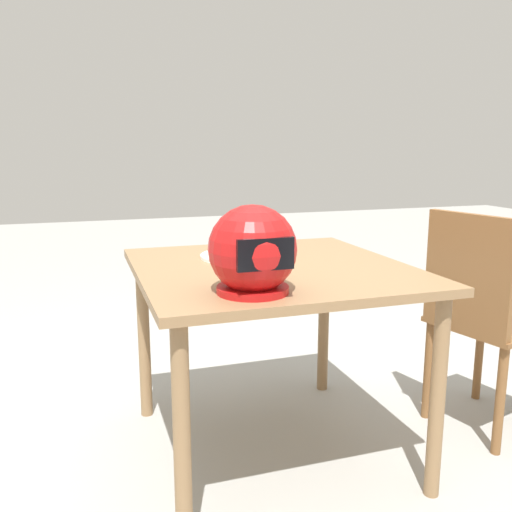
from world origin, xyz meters
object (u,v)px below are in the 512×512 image
object	(u,v)px
motorcycle_helmet	(253,251)
dining_table	(272,289)
pizza	(242,251)
drinking_glass	(266,261)
chair_side	(480,311)

from	to	relation	value
motorcycle_helmet	dining_table	bearing A→B (deg)	-118.23
pizza	drinking_glass	distance (m)	0.32
dining_table	chair_side	size ratio (longest dim) A/B	1.09
chair_side	drinking_glass	bearing A→B (deg)	2.08
motorcycle_helmet	drinking_glass	xyz separation A→B (m)	(-0.11, -0.19, -0.07)
pizza	drinking_glass	xyz separation A→B (m)	(0.01, 0.32, 0.03)
drinking_glass	dining_table	bearing A→B (deg)	-116.81
dining_table	pizza	xyz separation A→B (m)	(0.06, -0.18, 0.11)
drinking_glass	pizza	bearing A→B (deg)	-92.56
pizza	chair_side	distance (m)	0.97
drinking_glass	chair_side	world-z (taller)	chair_side
dining_table	pizza	size ratio (longest dim) A/B	3.95
pizza	motorcycle_helmet	xyz separation A→B (m)	(0.12, 0.51, 0.10)
pizza	chair_side	bearing A→B (deg)	162.24
dining_table	pizza	bearing A→B (deg)	-71.70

